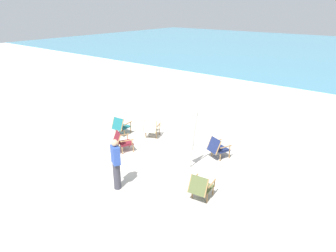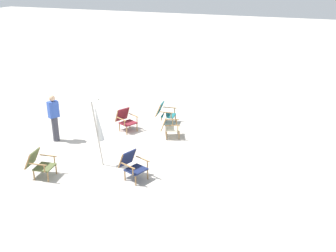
{
  "view_description": "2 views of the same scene",
  "coord_description": "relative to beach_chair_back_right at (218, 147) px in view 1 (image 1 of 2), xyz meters",
  "views": [
    {
      "loc": [
        6.32,
        -7.38,
        5.21
      ],
      "look_at": [
        -0.57,
        1.28,
        0.71
      ],
      "focal_mm": 32.0,
      "sensor_mm": 36.0,
      "label": 1
    },
    {
      "loc": [
        10.45,
        5.82,
        5.53
      ],
      "look_at": [
        -0.5,
        1.57,
        0.8
      ],
      "focal_mm": 42.0,
      "sensor_mm": 36.0,
      "label": 2
    }
  ],
  "objects": [
    {
      "name": "beach_chair_back_left",
      "position": [
        0.87,
        -2.49,
        -0.0
      ],
      "size": [
        0.67,
        0.8,
        0.8
      ],
      "color": "#515B33",
      "rests_on": "ground"
    },
    {
      "name": "umbrella_furled_white",
      "position": [
        -0.31,
        -1.21,
        0.95
      ],
      "size": [
        0.42,
        0.31,
        2.11
      ],
      "color": "#B7B2A8",
      "rests_on": "ground"
    },
    {
      "name": "beach_chair_front_right",
      "position": [
        -4.3,
        -0.73,
        0.0
      ],
      "size": [
        0.65,
        0.77,
        0.8
      ],
      "color": "#196066",
      "rests_on": "ground"
    },
    {
      "name": "beach_chair_back_right",
      "position": [
        0.0,
        0.0,
        0.0
      ],
      "size": [
        0.78,
        0.87,
        0.8
      ],
      "color": "#19234C",
      "rests_on": "ground"
    },
    {
      "name": "beach_chair_front_left",
      "position": [
        -3.09,
        -0.11,
        0.0
      ],
      "size": [
        0.8,
        0.86,
        0.82
      ],
      "color": "beige",
      "rests_on": "ground"
    },
    {
      "name": "ground_plane",
      "position": [
        -1.68,
        -1.34,
        -0.43
      ],
      "size": [
        80.0,
        80.0,
        0.0
      ],
      "primitive_type": "plane",
      "color": "#B2AAA0"
    },
    {
      "name": "person_near_chairs",
      "position": [
        -1.4,
        -3.59,
        0.41
      ],
      "size": [
        0.39,
        0.33,
        1.63
      ],
      "color": "#383842",
      "rests_on": "ground"
    },
    {
      "name": "beach_chair_mid_center",
      "position": [
        -3.12,
        -1.79,
        0.0
      ],
      "size": [
        0.82,
        0.88,
        0.81
      ],
      "color": "maroon",
      "rests_on": "ground"
    },
    {
      "name": "surf_band",
      "position": [
        -1.68,
        11.3,
        -0.4
      ],
      "size": [
        80.0,
        1.1,
        0.06
      ],
      "primitive_type": "cube",
      "color": "white",
      "rests_on": "ground"
    }
  ]
}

